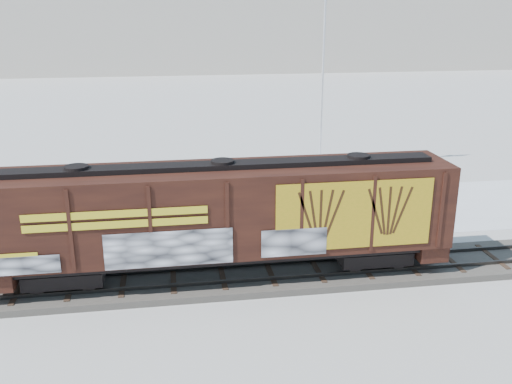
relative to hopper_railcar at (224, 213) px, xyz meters
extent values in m
plane|color=white|center=(3.90, 0.01, -3.01)|extent=(500.00, 500.00, 0.00)
cube|color=#59544C|center=(3.90, 0.01, -2.87)|extent=(50.00, 3.40, 0.28)
cube|color=#33302D|center=(3.90, -0.71, -2.66)|extent=(50.00, 0.10, 0.15)
cube|color=#33302D|center=(3.90, 0.73, -2.66)|extent=(50.00, 0.10, 0.15)
cube|color=white|center=(3.90, 7.51, -3.00)|extent=(40.00, 8.00, 0.03)
cube|color=white|center=(3.90, 95.01, 2.99)|extent=(360.00, 40.00, 12.00)
cube|color=white|center=(3.90, 125.01, 8.99)|extent=(360.00, 40.00, 24.00)
cube|color=black|center=(-6.27, 0.01, -2.13)|extent=(3.00, 2.00, 0.90)
cube|color=black|center=(6.26, 0.01, -2.13)|extent=(3.00, 2.00, 0.90)
cylinder|color=black|center=(-7.22, -0.77, -2.13)|extent=(0.90, 0.12, 0.90)
cube|color=black|center=(0.00, 0.01, -1.61)|extent=(18.21, 2.40, 0.25)
cube|color=#36170E|center=(0.00, 0.01, 0.19)|extent=(18.21, 3.00, 3.35)
cube|color=black|center=(0.00, 0.01, 1.96)|extent=(16.75, 0.90, 0.20)
cube|color=#C08F17|center=(4.91, -1.53, 0.19)|extent=(6.19, 0.03, 2.71)
cube|color=gold|center=(-4.01, -1.53, 0.54)|extent=(6.55, 0.02, 0.70)
cube|color=white|center=(-2.19, -1.54, -0.73)|extent=(4.73, 0.03, 1.40)
cylinder|color=silver|center=(7.84, 14.35, -2.91)|extent=(0.90, 0.90, 0.20)
cylinder|color=silver|center=(7.84, 14.35, 3.47)|extent=(0.14, 0.14, 12.97)
imported|color=#9EA0A5|center=(-5.01, 5.79, -2.30)|extent=(4.23, 2.33, 1.36)
imported|color=white|center=(6.26, 6.81, -2.23)|extent=(4.81, 3.18, 1.50)
imported|color=black|center=(8.41, 6.62, -2.22)|extent=(5.61, 3.40, 1.52)
camera|label=1|loc=(-2.01, -21.20, 7.79)|focal=40.00mm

